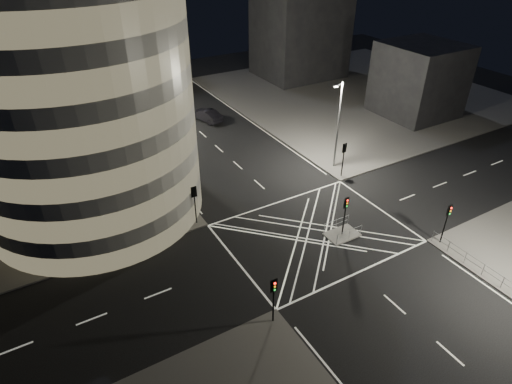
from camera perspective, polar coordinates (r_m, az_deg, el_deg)
ground at (r=39.94m, az=7.79°, el=-5.47°), size 120.00×120.00×0.00m
sidewalk_far_right at (r=75.17m, az=13.31°, el=12.77°), size 42.00×42.00×0.15m
central_island at (r=40.08m, az=11.38°, el=-5.58°), size 3.00×2.00×0.15m
office_tower_curved at (r=44.55m, az=-30.38°, el=12.93°), size 30.00×29.00×27.20m
building_right_far at (r=80.96m, az=5.86°, el=20.41°), size 14.00×12.00×15.00m
building_right_near at (r=67.25m, az=20.88°, el=13.82°), size 10.00×10.00×10.00m
building_far_end at (r=85.25m, az=-19.92°, el=20.33°), size 18.00×8.00×18.00m
tree_a at (r=39.67m, az=-11.96°, el=2.63°), size 4.39×4.39×7.46m
tree_b at (r=44.97m, az=-14.53°, el=5.50°), size 4.15×4.15×6.98m
tree_c at (r=50.49m, az=-16.54°, el=7.58°), size 4.17×4.17×6.47m
tree_d at (r=55.47m, az=-18.48°, el=10.98°), size 4.44×4.44×7.96m
tree_e at (r=61.60m, az=-19.61°, el=11.16°), size 3.79×3.79×5.88m
traffic_signal_fl at (r=39.46m, az=-8.21°, el=-0.83°), size 0.55×0.22×4.00m
traffic_signal_nl at (r=29.96m, az=2.37°, el=-13.28°), size 0.55×0.22×4.00m
traffic_signal_fr at (r=47.68m, az=11.63°, el=5.04°), size 0.55×0.22×4.00m
traffic_signal_nr at (r=40.17m, az=24.16°, el=-3.03°), size 0.55×0.22×4.00m
traffic_signal_island at (r=38.42m, az=11.83°, el=-2.24°), size 0.55×0.22×4.00m
street_lamp_left_near at (r=42.27m, az=-12.07°, el=5.28°), size 1.25×0.25×10.00m
street_lamp_left_far at (r=58.44m, az=-18.20°, el=12.09°), size 1.25×0.25×10.00m
street_lamp_right_far at (r=48.44m, az=10.87°, el=9.02°), size 1.25×0.25×10.00m
railing_near_right at (r=39.07m, az=29.01°, el=-9.74°), size 0.06×11.70×1.10m
railing_island_south at (r=39.19m, az=12.32°, el=-5.55°), size 2.80×0.06×1.10m
railing_island_north at (r=40.22m, az=10.66°, el=-4.21°), size 2.80×0.06×1.10m
sedan at (r=62.47m, az=-6.62°, el=10.16°), size 3.12×5.52×1.72m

